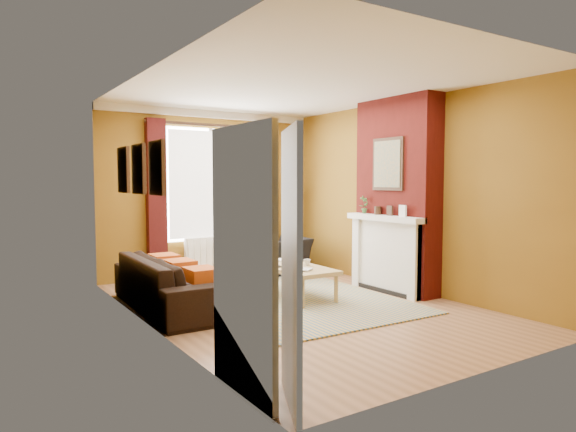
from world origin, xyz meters
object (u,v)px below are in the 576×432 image
at_px(sofa, 172,283).
at_px(wicker_stool, 250,260).
at_px(coffee_table, 295,270).
at_px(floor_lamp, 296,199).
at_px(armchair, 277,256).

xyz_separation_m(sofa, wicker_stool, (2.00, 1.64, -0.09)).
bearing_deg(coffee_table, floor_lamp, 57.01).
distance_m(sofa, wicker_stool, 2.59).
bearing_deg(coffee_table, wicker_stool, 80.46).
xyz_separation_m(sofa, floor_lamp, (2.97, 1.64, 0.95)).
xyz_separation_m(coffee_table, floor_lamp, (1.33, 1.98, 0.89)).
relative_size(armchair, coffee_table, 0.73).
bearing_deg(floor_lamp, armchair, -152.00).
bearing_deg(floor_lamp, coffee_table, -123.88).
xyz_separation_m(sofa, armchair, (2.38, 1.32, -0.02)).
xyz_separation_m(armchair, wicker_stool, (-0.38, 0.31, -0.07)).
height_order(armchair, floor_lamp, floor_lamp).
height_order(armchair, coffee_table, armchair).
height_order(armchair, wicker_stool, armchair).
height_order(coffee_table, wicker_stool, wicker_stool).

